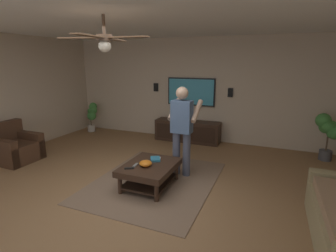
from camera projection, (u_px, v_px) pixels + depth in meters
The scene contains 20 objects.
ground_plane at pixel (126, 199), 4.10m from camera, with size 8.48×8.48×0.00m, color olive.
wall_back_tv at pixel (195, 90), 6.99m from camera, with size 0.10×7.26×2.66m, color #C6B299.
ceiling_slab at pixel (118, 11), 3.45m from camera, with size 7.27×7.26×0.10m, color white.
area_rug at pixel (155, 181), 4.69m from camera, with size 2.54×1.99×0.01m, color #7A604C.
armchair at pixel (15, 148), 5.61m from camera, with size 0.81×0.82×0.82m.
coffee_table at pixel (150, 170), 4.44m from camera, with size 1.00×0.80×0.40m.
media_console at pixel (187, 131), 6.98m from camera, with size 0.45×1.70×0.55m.
tv at pixel (191, 92), 6.95m from camera, with size 0.05×1.28×0.72m.
person_standing at pixel (182, 126), 4.76m from camera, with size 0.54×0.54×1.64m.
potted_plant_tall at pixel (328, 130), 5.54m from camera, with size 0.43×0.50×1.01m.
potted_plant_short at pixel (92, 114), 7.88m from camera, with size 0.41×0.34×0.86m.
bowl at pixel (146, 163), 4.33m from camera, with size 0.21×0.21×0.09m, color orange.
remote_white at pixel (156, 158), 4.67m from camera, with size 0.15×0.04×0.02m, color white.
remote_black at pixel (129, 168), 4.23m from camera, with size 0.15×0.04×0.02m, color black.
remote_grey at pixel (135, 165), 4.34m from camera, with size 0.15×0.04×0.02m, color slate.
book at pixel (155, 159), 4.60m from camera, with size 0.22×0.16×0.04m, color teal.
vase_round at pixel (174, 115), 7.08m from camera, with size 0.22×0.22×0.22m, color orange.
wall_speaker_left at pixel (230, 93), 6.58m from camera, with size 0.06×0.12×0.22m, color black.
wall_speaker_right at pixel (156, 87), 7.32m from camera, with size 0.06×0.12×0.22m, color black.
ceiling_fan at pixel (104, 40), 3.36m from camera, with size 1.20×1.20×0.46m.
Camera 1 is at (-3.17, -2.03, 2.08)m, focal length 28.35 mm.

